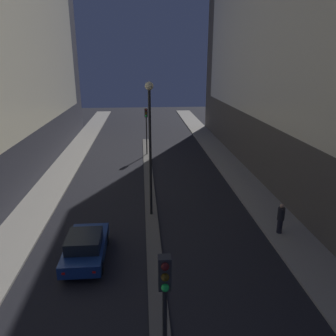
# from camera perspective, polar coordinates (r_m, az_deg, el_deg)

# --- Properties ---
(median_strip) EXTENTS (0.77, 35.03, 0.10)m
(median_strip) POSITION_cam_1_polar(r_m,az_deg,el_deg) (24.04, -3.18, -4.54)
(median_strip) COLOR #56544F
(median_strip) RESTS_ON ground
(traffic_light_near) EXTENTS (0.32, 0.42, 4.73)m
(traffic_light_near) POSITION_cam_1_polar(r_m,az_deg,el_deg) (8.88, -0.57, -22.14)
(traffic_light_near) COLOR black
(traffic_light_near) RESTS_ON median_strip
(traffic_light_mid) EXTENTS (0.32, 0.42, 4.73)m
(traffic_light_mid) POSITION_cam_1_polar(r_m,az_deg,el_deg) (33.35, -3.81, 8.19)
(traffic_light_mid) COLOR black
(traffic_light_mid) RESTS_ON median_strip
(street_lamp) EXTENTS (0.48, 0.48, 8.12)m
(street_lamp) POSITION_cam_1_polar(r_m,az_deg,el_deg) (19.21, -3.17, 6.41)
(street_lamp) COLOR black
(street_lamp) RESTS_ON median_strip
(car_left_lane) EXTENTS (1.86, 4.04, 1.49)m
(car_left_lane) POSITION_cam_1_polar(r_m,az_deg,el_deg) (16.79, -14.16, -13.13)
(car_left_lane) COLOR navy
(car_left_lane) RESTS_ON ground
(pedestrian_on_right_sidewalk) EXTENTS (0.39, 0.39, 1.76)m
(pedestrian_on_right_sidewalk) POSITION_cam_1_polar(r_m,az_deg,el_deg) (19.36, 19.02, -8.20)
(pedestrian_on_right_sidewalk) COLOR black
(pedestrian_on_right_sidewalk) RESTS_ON sidewalk_right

